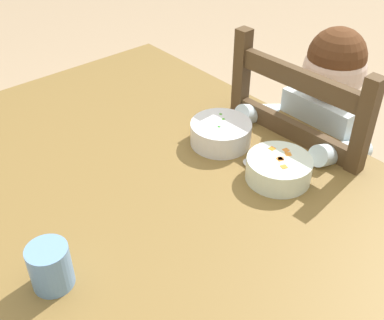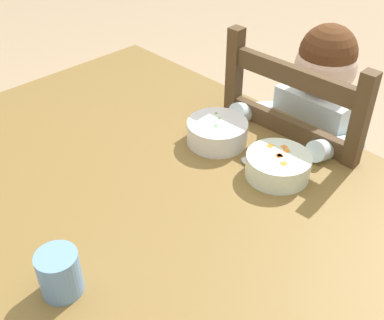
{
  "view_description": "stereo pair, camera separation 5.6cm",
  "coord_description": "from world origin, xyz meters",
  "px_view_note": "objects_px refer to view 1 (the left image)",
  "views": [
    {
      "loc": [
        0.72,
        -0.52,
        1.41
      ],
      "look_at": [
        0.04,
        0.07,
        0.75
      ],
      "focal_mm": 44.59,
      "sensor_mm": 36.0,
      "label": 1
    },
    {
      "loc": [
        0.68,
        -0.56,
        1.41
      ],
      "look_at": [
        0.04,
        0.07,
        0.75
      ],
      "focal_mm": 44.59,
      "sensor_mm": 36.0,
      "label": 2
    }
  ],
  "objects_px": {
    "child_figure": "(316,139)",
    "bowl_of_peas": "(221,132)",
    "spoon": "(255,168)",
    "bowl_of_carrots": "(279,168)",
    "drinking_cup": "(50,267)",
    "dining_chair": "(309,185)",
    "dining_table": "(162,209)"
  },
  "relations": [
    {
      "from": "dining_chair",
      "to": "spoon",
      "type": "xyz_separation_m",
      "value": [
        0.04,
        -0.31,
        0.25
      ]
    },
    {
      "from": "bowl_of_peas",
      "to": "spoon",
      "type": "distance_m",
      "value": 0.14
    },
    {
      "from": "dining_chair",
      "to": "bowl_of_carrots",
      "type": "height_order",
      "value": "dining_chair"
    },
    {
      "from": "child_figure",
      "to": "drinking_cup",
      "type": "relative_size",
      "value": 10.78
    },
    {
      "from": "drinking_cup",
      "to": "bowl_of_peas",
      "type": "bearing_deg",
      "value": 103.93
    },
    {
      "from": "child_figure",
      "to": "bowl_of_peas",
      "type": "height_order",
      "value": "child_figure"
    },
    {
      "from": "child_figure",
      "to": "bowl_of_carrots",
      "type": "height_order",
      "value": "child_figure"
    },
    {
      "from": "bowl_of_carrots",
      "to": "drinking_cup",
      "type": "distance_m",
      "value": 0.56
    },
    {
      "from": "dining_chair",
      "to": "spoon",
      "type": "height_order",
      "value": "dining_chair"
    },
    {
      "from": "dining_chair",
      "to": "bowl_of_peas",
      "type": "height_order",
      "value": "dining_chair"
    },
    {
      "from": "bowl_of_peas",
      "to": "bowl_of_carrots",
      "type": "height_order",
      "value": "bowl_of_peas"
    },
    {
      "from": "dining_table",
      "to": "dining_chair",
      "type": "bearing_deg",
      "value": 81.48
    },
    {
      "from": "child_figure",
      "to": "spoon",
      "type": "xyz_separation_m",
      "value": [
        0.04,
        -0.31,
        0.07
      ]
    },
    {
      "from": "spoon",
      "to": "child_figure",
      "type": "bearing_deg",
      "value": 97.52
    },
    {
      "from": "bowl_of_carrots",
      "to": "drinking_cup",
      "type": "relative_size",
      "value": 1.73
    },
    {
      "from": "dining_chair",
      "to": "bowl_of_peas",
      "type": "relative_size",
      "value": 5.97
    },
    {
      "from": "child_figure",
      "to": "bowl_of_peas",
      "type": "distance_m",
      "value": 0.32
    },
    {
      "from": "dining_chair",
      "to": "spoon",
      "type": "relative_size",
      "value": 6.89
    },
    {
      "from": "dining_table",
      "to": "bowl_of_carrots",
      "type": "distance_m",
      "value": 0.3
    },
    {
      "from": "dining_chair",
      "to": "child_figure",
      "type": "bearing_deg",
      "value": -107.85
    },
    {
      "from": "dining_chair",
      "to": "bowl_of_peas",
      "type": "bearing_deg",
      "value": -108.81
    },
    {
      "from": "bowl_of_peas",
      "to": "spoon",
      "type": "relative_size",
      "value": 1.15
    },
    {
      "from": "dining_table",
      "to": "spoon",
      "type": "xyz_separation_m",
      "value": [
        0.12,
        0.2,
        0.1
      ]
    },
    {
      "from": "child_figure",
      "to": "bowl_of_peas",
      "type": "xyz_separation_m",
      "value": [
        -0.1,
        -0.29,
        0.1
      ]
    },
    {
      "from": "spoon",
      "to": "dining_table",
      "type": "bearing_deg",
      "value": -119.97
    },
    {
      "from": "dining_table",
      "to": "bowl_of_carrots",
      "type": "height_order",
      "value": "bowl_of_carrots"
    },
    {
      "from": "dining_chair",
      "to": "child_figure",
      "type": "relative_size",
      "value": 0.99
    },
    {
      "from": "bowl_of_carrots",
      "to": "drinking_cup",
      "type": "bearing_deg",
      "value": -96.37
    },
    {
      "from": "spoon",
      "to": "drinking_cup",
      "type": "relative_size",
      "value": 1.54
    },
    {
      "from": "spoon",
      "to": "dining_chair",
      "type": "bearing_deg",
      "value": 97.01
    },
    {
      "from": "dining_table",
      "to": "drinking_cup",
      "type": "xyz_separation_m",
      "value": [
        0.11,
        -0.34,
        0.14
      ]
    },
    {
      "from": "dining_table",
      "to": "dining_chair",
      "type": "height_order",
      "value": "dining_chair"
    }
  ]
}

